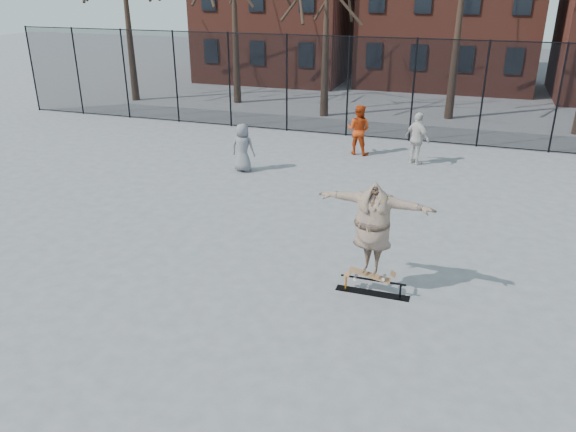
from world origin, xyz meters
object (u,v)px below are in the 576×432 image
(bystander_red, at_px, (359,130))
(bystander_white, at_px, (417,139))
(skateboard, at_px, (370,276))
(skater, at_px, (373,231))
(skate_rail, at_px, (373,288))
(bystander_grey, at_px, (243,148))

(bystander_red, height_order, bystander_white, bystander_red)
(skateboard, distance_m, skater, 1.02)
(skate_rail, xyz_separation_m, bystander_red, (-2.39, 9.85, 0.79))
(skater, bearing_deg, bystander_white, 95.70)
(bystander_grey, xyz_separation_m, bystander_white, (5.45, 2.64, 0.10))
(skateboard, xyz_separation_m, skater, (-0.00, 0.00, 1.02))
(skater, bearing_deg, skate_rail, 4.93)
(skate_rail, relative_size, skater, 0.65)
(skate_rail, xyz_separation_m, skateboard, (-0.07, 0.00, 0.26))
(skateboard, height_order, bystander_red, bystander_red)
(skate_rail, relative_size, bystander_red, 0.83)
(bystander_red, xyz_separation_m, bystander_white, (2.19, -0.58, -0.00))
(bystander_white, bearing_deg, bystander_grey, 63.76)
(skate_rail, relative_size, bystander_white, 0.84)
(bystander_grey, bearing_deg, skate_rail, 130.35)
(bystander_red, relative_size, bystander_white, 1.01)
(skateboard, bearing_deg, skate_rail, 0.00)
(skater, relative_size, bystander_white, 1.30)
(skate_rail, bearing_deg, bystander_white, 91.24)
(skate_rail, height_order, bystander_grey, bystander_grey)
(skate_rail, distance_m, bystander_white, 9.31)
(skate_rail, xyz_separation_m, bystander_grey, (-5.65, 6.63, 0.69))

